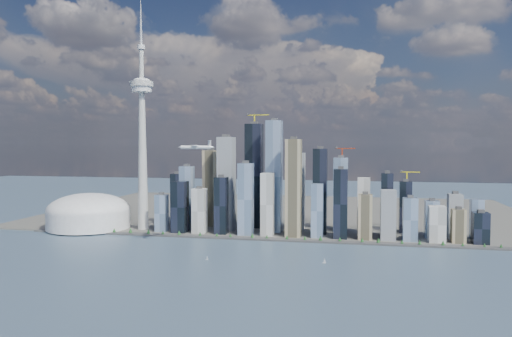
% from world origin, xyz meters
% --- Properties ---
extents(ground, '(4000.00, 4000.00, 0.00)m').
position_xyz_m(ground, '(0.00, 0.00, 0.00)').
color(ground, '#35435D').
rests_on(ground, ground).
extents(seawall, '(1100.00, 22.00, 4.00)m').
position_xyz_m(seawall, '(0.00, 250.00, 2.00)').
color(seawall, '#383838').
rests_on(seawall, ground).
extents(land, '(1400.00, 900.00, 3.00)m').
position_xyz_m(land, '(0.00, 700.00, 1.50)').
color(land, '#4C4C47').
rests_on(land, ground).
extents(shoreline_trees, '(960.53, 7.20, 8.80)m').
position_xyz_m(shoreline_trees, '(0.00, 250.00, 8.78)').
color(shoreline_trees, '#3F2D1E').
rests_on(shoreline_trees, seawall).
extents(skyscraper_cluster, '(736.00, 142.00, 283.40)m').
position_xyz_m(skyscraper_cluster, '(59.61, 336.81, 88.49)').
color(skyscraper_cluster, black).
rests_on(skyscraper_cluster, land).
extents(needle_tower, '(56.00, 56.00, 550.50)m').
position_xyz_m(needle_tower, '(-300.00, 310.00, 235.84)').
color(needle_tower, '#AFAFAA').
rests_on(needle_tower, land).
extents(dome_stadium, '(200.00, 200.00, 86.00)m').
position_xyz_m(dome_stadium, '(-440.00, 300.00, 39.44)').
color(dome_stadium, silver).
rests_on(dome_stadium, land).
extents(airplane, '(68.73, 61.60, 17.44)m').
position_xyz_m(airplane, '(-104.63, 134.48, 205.97)').
color(airplane, silver).
rests_on(airplane, ground).
extents(sailboat_west, '(5.83, 3.06, 8.15)m').
position_xyz_m(sailboat_west, '(-55.84, 47.47, 2.61)').
color(sailboat_west, silver).
rests_on(sailboat_west, ground).
extents(sailboat_east, '(7.32, 4.08, 10.30)m').
position_xyz_m(sailboat_east, '(156.18, 64.28, 3.31)').
color(sailboat_east, silver).
rests_on(sailboat_east, ground).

